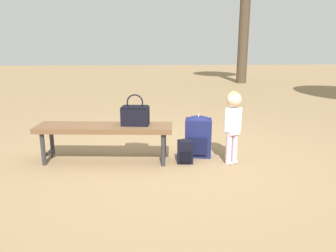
{
  "coord_description": "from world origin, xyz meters",
  "views": [
    {
      "loc": [
        -0.3,
        -3.67,
        1.36
      ],
      "look_at": [
        -0.09,
        -0.07,
        0.45
      ],
      "focal_mm": 34.02,
      "sensor_mm": 36.0,
      "label": 1
    }
  ],
  "objects_px": {
    "handbag": "(135,115)",
    "backpack_large": "(198,135)",
    "park_bench": "(105,130)",
    "backpack_small": "(185,150)",
    "child_standing": "(233,116)"
  },
  "relations": [
    {
      "from": "handbag",
      "to": "child_standing",
      "type": "distance_m",
      "value": 1.14
    },
    {
      "from": "backpack_large",
      "to": "child_standing",
      "type": "bearing_deg",
      "value": -40.06
    },
    {
      "from": "backpack_large",
      "to": "park_bench",
      "type": "bearing_deg",
      "value": -173.14
    },
    {
      "from": "child_standing",
      "to": "backpack_large",
      "type": "relative_size",
      "value": 1.58
    },
    {
      "from": "handbag",
      "to": "park_bench",
      "type": "bearing_deg",
      "value": 178.82
    },
    {
      "from": "park_bench",
      "to": "handbag",
      "type": "bearing_deg",
      "value": -1.18
    },
    {
      "from": "park_bench",
      "to": "handbag",
      "type": "relative_size",
      "value": 4.42
    },
    {
      "from": "backpack_small",
      "to": "child_standing",
      "type": "bearing_deg",
      "value": -5.33
    },
    {
      "from": "park_bench",
      "to": "backpack_large",
      "type": "bearing_deg",
      "value": 6.86
    },
    {
      "from": "handbag",
      "to": "child_standing",
      "type": "bearing_deg",
      "value": -7.7
    },
    {
      "from": "child_standing",
      "to": "backpack_small",
      "type": "xyz_separation_m",
      "value": [
        -0.55,
        0.05,
        -0.42
      ]
    },
    {
      "from": "park_bench",
      "to": "handbag",
      "type": "xyz_separation_m",
      "value": [
        0.37,
        -0.01,
        0.18
      ]
    },
    {
      "from": "backpack_large",
      "to": "backpack_small",
      "type": "distance_m",
      "value": 0.33
    },
    {
      "from": "child_standing",
      "to": "handbag",
      "type": "bearing_deg",
      "value": 172.3
    },
    {
      "from": "handbag",
      "to": "backpack_large",
      "type": "relative_size",
      "value": 0.67
    }
  ]
}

